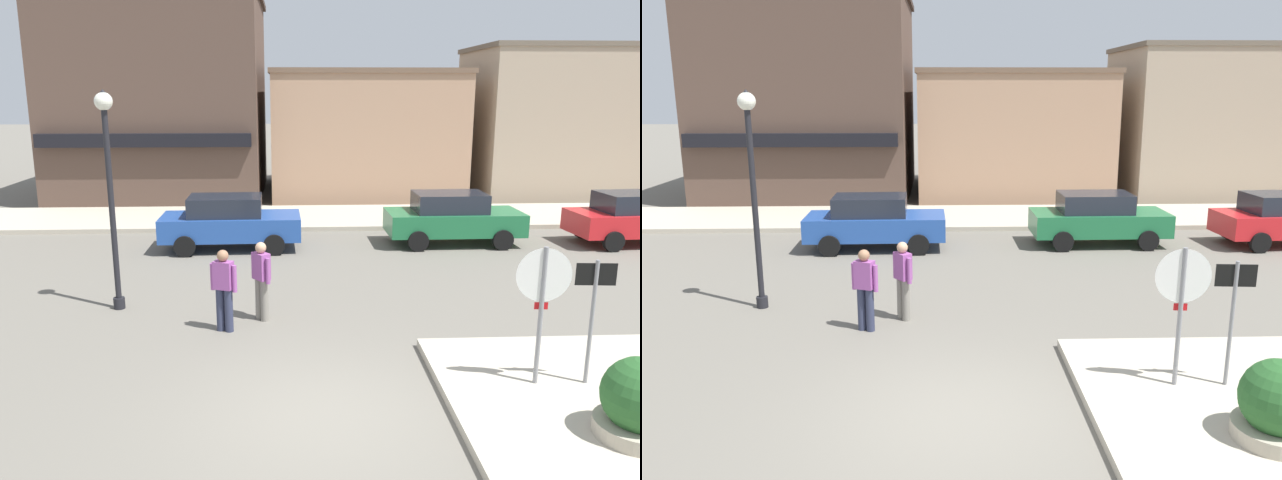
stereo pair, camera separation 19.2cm
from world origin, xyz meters
TOP-DOWN VIEW (x-y plane):
  - ground_plane at (0.00, 0.00)m, footprint 160.00×160.00m
  - kerb_far at (0.00, 13.93)m, footprint 80.00×4.00m
  - stop_sign at (3.26, 0.59)m, footprint 0.82×0.09m
  - one_way_sign at (4.03, 0.56)m, footprint 0.60×0.07m
  - planter at (3.99, -0.97)m, footprint 1.10×1.10m
  - lamp_post at (-4.12, 4.71)m, footprint 0.36×0.36m
  - parked_car_nearest at (-2.23, 9.78)m, footprint 4.04×1.95m
  - parked_car_second at (4.39, 10.06)m, footprint 4.02×1.92m
  - parked_car_third at (9.93, 9.81)m, footprint 4.10×2.07m
  - pedestrian_crossing_near at (-1.75, 3.33)m, footprint 0.54×0.34m
  - pedestrian_crossing_far at (-1.06, 3.91)m, footprint 0.41×0.49m
  - building_corner_shop at (-5.90, 20.40)m, footprint 8.65×9.45m
  - building_storefront_left_near at (2.81, 20.54)m, footprint 8.17×7.87m
  - building_storefront_left_mid at (11.86, 19.58)m, footprint 8.53×6.01m

SIDE VIEW (x-z plane):
  - ground_plane at x=0.00m, z-range 0.00..0.00m
  - kerb_far at x=0.00m, z-range 0.00..0.15m
  - planter at x=3.99m, z-range -0.05..1.17m
  - parked_car_nearest at x=-2.23m, z-range 0.03..1.59m
  - parked_car_second at x=4.39m, z-range 0.03..1.59m
  - parked_car_third at x=9.93m, z-range 0.03..1.59m
  - pedestrian_crossing_near at x=-1.75m, z-range 0.06..1.67m
  - pedestrian_crossing_far at x=-1.06m, z-range 0.06..1.67m
  - one_way_sign at x=4.03m, z-range 0.28..2.38m
  - stop_sign at x=3.26m, z-range 0.37..2.67m
  - building_storefront_left_near at x=2.81m, z-range 0.00..5.38m
  - lamp_post at x=-4.12m, z-range 0.69..5.23m
  - building_storefront_left_mid at x=11.86m, z-range 0.00..6.39m
  - building_corner_shop at x=-5.90m, z-range 0.00..8.58m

